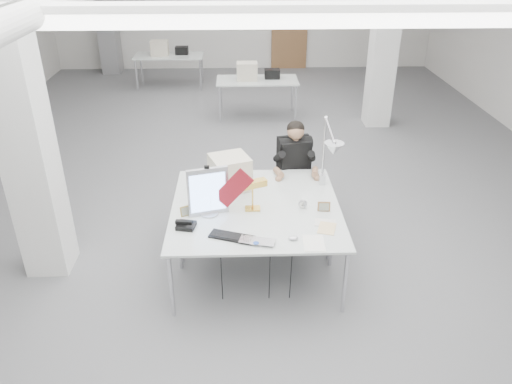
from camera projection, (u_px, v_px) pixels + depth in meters
room_shell at (253, 68)px, 6.85m from camera, size 10.04×14.04×3.24m
desk_main at (257, 229)px, 4.97m from camera, size 1.80×0.90×0.02m
desk_second at (254, 188)px, 5.76m from camera, size 1.80×0.90×0.02m
bg_desk_a at (257, 80)px, 9.83m from camera, size 1.60×0.80×0.02m
bg_desk_b at (169, 56)px, 11.71m from camera, size 1.60×0.80×0.02m
filing_cabinet at (111, 49)px, 13.01m from camera, size 0.45×0.55×1.20m
office_chair at (293, 181)px, 6.42m from camera, size 0.60×0.60×1.04m
seated_person at (295, 155)px, 6.20m from camera, size 0.59×0.68×0.90m
monitor at (208, 192)px, 5.09m from camera, size 0.42×0.15×0.52m
pennant at (233, 188)px, 5.04m from camera, size 0.42×0.13×0.47m
keyboard at (232, 237)px, 4.81m from camera, size 0.47×0.29×0.02m
laptop at (256, 244)px, 4.69m from camera, size 0.38×0.30×0.03m
mouse at (293, 238)px, 4.77m from camera, size 0.11×0.09×0.04m
bankers_lamp at (253, 195)px, 5.22m from camera, size 0.32×0.23×0.34m
desk_phone at (186, 226)px, 4.96m from camera, size 0.21×0.19×0.04m
picture_frame_left at (187, 211)px, 5.17m from camera, size 0.14×0.10×0.11m
picture_frame_right at (324, 207)px, 5.24m from camera, size 0.14×0.04×0.10m
desk_clock at (303, 204)px, 5.30m from camera, size 0.09×0.06×0.09m
paper_stack_a at (314, 243)px, 4.72m from camera, size 0.21×0.29×0.01m
paper_stack_b at (327, 228)px, 4.96m from camera, size 0.23×0.27×0.01m
paper_stack_c at (325, 223)px, 5.05m from camera, size 0.24×0.18×0.01m
beige_monitor at (230, 173)px, 5.65m from camera, size 0.52×0.50×0.39m
architect_lamp at (328, 155)px, 5.39m from camera, size 0.47×0.78×0.95m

